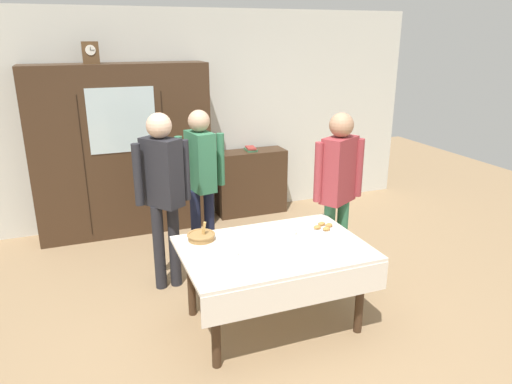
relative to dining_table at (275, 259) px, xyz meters
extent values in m
plane|color=#997A56|center=(0.00, 0.23, -0.62)|extent=(12.00, 12.00, 0.00)
cube|color=silver|center=(0.00, 2.88, 0.73)|extent=(6.40, 0.10, 2.70)
cylinder|color=#3D2819|center=(-0.62, -0.34, -0.28)|extent=(0.07, 0.07, 0.69)
cylinder|color=#3D2819|center=(0.62, -0.34, -0.28)|extent=(0.07, 0.07, 0.69)
cylinder|color=#3D2819|center=(-0.62, 0.41, -0.28)|extent=(0.07, 0.07, 0.69)
cylinder|color=#3D2819|center=(0.62, 0.41, -0.28)|extent=(0.07, 0.07, 0.69)
cube|color=silver|center=(0.00, 0.03, 0.08)|extent=(1.51, 1.03, 0.03)
cube|color=silver|center=(0.00, -0.48, -0.05)|extent=(1.51, 0.01, 0.24)
cube|color=#3D2819|center=(-0.90, 2.59, 0.41)|extent=(2.10, 0.45, 2.07)
cube|color=silver|center=(-0.90, 2.36, 0.83)|extent=(0.75, 0.01, 0.74)
cube|color=black|center=(-1.36, 2.36, 0.31)|extent=(0.01, 0.01, 1.65)
cube|color=black|center=(-0.44, 2.36, 0.31)|extent=(0.01, 0.01, 1.65)
cube|color=brown|center=(-1.16, 2.59, 1.57)|extent=(0.18, 0.10, 0.24)
cylinder|color=white|center=(-1.16, 2.54, 1.59)|extent=(0.11, 0.01, 0.11)
cube|color=black|center=(-1.16, 2.53, 1.61)|extent=(0.00, 0.00, 0.04)
cube|color=black|center=(-1.14, 2.53, 1.59)|extent=(0.05, 0.00, 0.00)
cube|color=#3D2819|center=(0.77, 2.64, -0.18)|extent=(0.95, 0.35, 0.88)
cube|color=#3D754C|center=(0.77, 2.64, 0.28)|extent=(0.14, 0.20, 0.03)
cube|color=#99332D|center=(0.77, 2.64, 0.30)|extent=(0.14, 0.22, 0.02)
cylinder|color=white|center=(0.28, -0.32, 0.10)|extent=(0.13, 0.13, 0.01)
cylinder|color=white|center=(0.28, -0.32, 0.14)|extent=(0.08, 0.08, 0.05)
torus|color=white|center=(0.32, -0.32, 0.14)|extent=(0.04, 0.01, 0.04)
cylinder|color=white|center=(-0.37, -0.02, 0.10)|extent=(0.13, 0.13, 0.01)
cylinder|color=white|center=(-0.37, -0.02, 0.14)|extent=(0.08, 0.08, 0.05)
torus|color=white|center=(-0.33, -0.02, 0.14)|extent=(0.04, 0.01, 0.04)
cylinder|color=#47230F|center=(-0.37, -0.02, 0.16)|extent=(0.06, 0.06, 0.01)
cylinder|color=white|center=(0.16, 0.02, 0.10)|extent=(0.13, 0.13, 0.01)
cylinder|color=white|center=(0.16, 0.02, 0.14)|extent=(0.08, 0.08, 0.05)
torus|color=white|center=(0.20, 0.02, 0.14)|extent=(0.04, 0.01, 0.04)
cylinder|color=white|center=(0.24, 0.18, 0.10)|extent=(0.13, 0.13, 0.01)
cylinder|color=white|center=(0.24, 0.18, 0.14)|extent=(0.08, 0.08, 0.05)
torus|color=white|center=(0.28, 0.18, 0.14)|extent=(0.04, 0.01, 0.04)
cylinder|color=#47230F|center=(0.24, 0.18, 0.16)|extent=(0.06, 0.06, 0.01)
cylinder|color=white|center=(-0.01, 0.05, 0.10)|extent=(0.13, 0.13, 0.01)
cylinder|color=white|center=(-0.01, 0.05, 0.14)|extent=(0.08, 0.08, 0.05)
torus|color=white|center=(0.03, 0.05, 0.14)|extent=(0.04, 0.01, 0.04)
cylinder|color=#47230F|center=(-0.01, 0.05, 0.16)|extent=(0.06, 0.06, 0.01)
cylinder|color=#9E7542|center=(-0.52, 0.38, 0.12)|extent=(0.22, 0.22, 0.05)
torus|color=#9E7542|center=(-0.52, 0.38, 0.15)|extent=(0.24, 0.24, 0.02)
cylinder|color=tan|center=(-0.49, 0.37, 0.20)|extent=(0.03, 0.03, 0.12)
cylinder|color=tan|center=(-0.49, 0.38, 0.20)|extent=(0.04, 0.02, 0.12)
cylinder|color=tan|center=(-0.49, 0.39, 0.20)|extent=(0.03, 0.04, 0.12)
cylinder|color=white|center=(0.56, 0.21, 0.11)|extent=(0.28, 0.28, 0.01)
ellipsoid|color=#BC7F3D|center=(0.62, 0.21, 0.13)|extent=(0.07, 0.05, 0.04)
ellipsoid|color=#BC7F3D|center=(0.57, 0.27, 0.13)|extent=(0.07, 0.05, 0.04)
ellipsoid|color=#BC7F3D|center=(0.50, 0.21, 0.13)|extent=(0.07, 0.05, 0.04)
ellipsoid|color=#BC7F3D|center=(0.56, 0.15, 0.13)|extent=(0.07, 0.05, 0.04)
cube|color=silver|center=(0.39, -0.17, 0.10)|extent=(0.10, 0.01, 0.00)
ellipsoid|color=silver|center=(0.44, -0.17, 0.10)|extent=(0.03, 0.02, 0.01)
cube|color=silver|center=(0.61, -0.03, 0.10)|extent=(0.10, 0.01, 0.00)
ellipsoid|color=silver|center=(0.66, -0.03, 0.10)|extent=(0.03, 0.02, 0.01)
cylinder|color=#232328|center=(-0.79, 0.99, -0.20)|extent=(0.11, 0.11, 0.85)
cylinder|color=#232328|center=(-0.64, 0.99, -0.20)|extent=(0.11, 0.11, 0.85)
cube|color=#232328|center=(-0.71, 0.99, 0.55)|extent=(0.38, 0.41, 0.64)
sphere|color=#DBB293|center=(-0.71, 0.99, 0.99)|extent=(0.23, 0.23, 0.23)
cylinder|color=#232328|center=(-0.93, 0.99, 0.55)|extent=(0.08, 0.08, 0.58)
cylinder|color=#232328|center=(-0.49, 0.99, 0.55)|extent=(0.08, 0.08, 0.58)
cylinder|color=#33704C|center=(0.80, 0.52, -0.20)|extent=(0.11, 0.11, 0.84)
cylinder|color=#33704C|center=(0.95, 0.52, -0.20)|extent=(0.11, 0.11, 0.84)
cube|color=#933338|center=(0.88, 0.52, 0.54)|extent=(0.41, 0.35, 0.63)
sphere|color=tan|center=(0.88, 0.52, 0.97)|extent=(0.23, 0.23, 0.23)
cylinder|color=#933338|center=(0.66, 0.52, 0.54)|extent=(0.08, 0.08, 0.57)
cylinder|color=#933338|center=(1.10, 0.52, 0.54)|extent=(0.08, 0.08, 0.57)
cylinder|color=#191E38|center=(-0.32, 1.41, -0.21)|extent=(0.11, 0.11, 0.82)
cylinder|color=#191E38|center=(-0.17, 1.41, -0.21)|extent=(0.11, 0.11, 0.82)
cube|color=#33704C|center=(-0.24, 1.41, 0.51)|extent=(0.26, 0.39, 0.62)
sphere|color=tan|center=(-0.24, 1.41, 0.93)|extent=(0.22, 0.22, 0.22)
cylinder|color=#33704C|center=(-0.46, 1.41, 0.51)|extent=(0.08, 0.08, 0.56)
cylinder|color=#33704C|center=(-0.02, 1.41, 0.51)|extent=(0.08, 0.08, 0.56)
camera|label=1|loc=(-1.42, -3.24, 1.76)|focal=33.33mm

